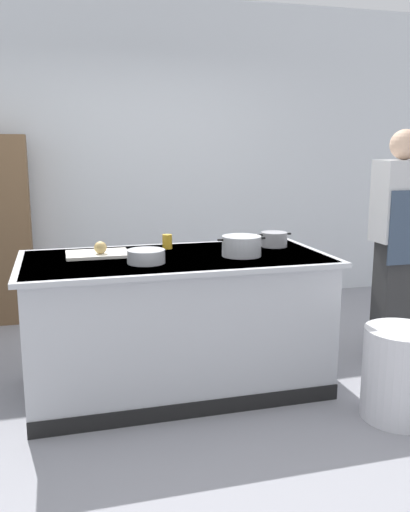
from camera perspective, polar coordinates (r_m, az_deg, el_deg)
The scene contains 11 objects.
ground_plane at distance 3.81m, azimuth -2.92°, elevation -13.43°, with size 10.00×10.00×0.00m, color gray.
back_wall at distance 5.53m, azimuth -7.84°, elevation 10.27°, with size 6.40×0.12×3.00m, color silver.
counter_island at distance 3.64m, azimuth -2.99°, elevation -6.76°, with size 1.98×0.98×0.90m.
cutting_board at distance 3.61m, azimuth -11.16°, elevation 0.20°, with size 0.40×0.28×0.02m, color silver.
onion at distance 3.56m, azimuth -10.87°, elevation 0.87°, with size 0.08×0.08×0.08m, color tan.
stock_pot at distance 3.53m, azimuth 3.83°, elevation 1.06°, with size 0.32×0.25×0.13m.
sauce_pan at distance 3.89m, azimuth 7.23°, elevation 1.74°, with size 0.25×0.18×0.10m.
mixing_bowl at distance 3.33m, azimuth -6.17°, elevation -0.04°, with size 0.23×0.23×0.08m, color #B7BABF.
juice_cup at distance 3.78m, azimuth -3.90°, elevation 1.51°, with size 0.07×0.07×0.10m, color yellow.
trash_bin at distance 3.50m, azimuth 19.74°, elevation -11.48°, with size 0.44×0.44×0.55m, color silver.
person_chef at distance 4.33m, azimuth 19.59°, elevation 1.64°, with size 0.38×0.25×1.72m.
Camera 1 is at (-0.73, -3.38, 1.60)m, focal length 38.30 mm.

